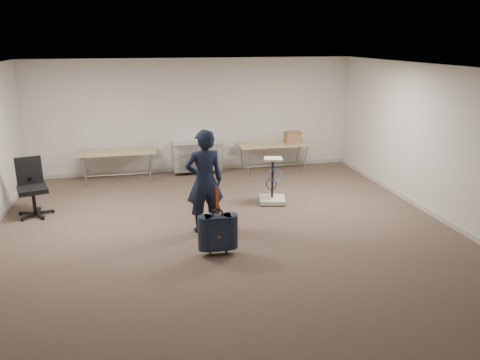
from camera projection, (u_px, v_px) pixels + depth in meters
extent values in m
plane|color=#4A372D|center=(230.00, 241.00, 7.80)|extent=(9.00, 9.00, 0.00)
plane|color=beige|center=(194.00, 116.00, 11.60)|extent=(8.00, 0.00, 8.00)
plane|color=beige|center=(356.00, 321.00, 3.19)|extent=(8.00, 0.00, 8.00)
plane|color=beige|center=(452.00, 148.00, 8.21)|extent=(0.00, 9.00, 9.00)
plane|color=white|center=(229.00, 69.00, 6.99)|extent=(8.00, 8.00, 0.00)
cube|color=#B8B2A5|center=(196.00, 168.00, 11.98)|extent=(8.00, 0.02, 0.10)
cube|color=#B8B2A5|center=(442.00, 219.00, 8.60)|extent=(0.02, 9.00, 0.10)
cube|color=#9B885F|center=(117.00, 152.00, 10.90)|extent=(1.80, 0.75, 0.03)
cylinder|color=gray|center=(119.00, 175.00, 11.06)|extent=(1.50, 0.02, 0.02)
cylinder|color=gray|center=(84.00, 172.00, 10.57)|extent=(0.13, 0.04, 0.69)
cylinder|color=gray|center=(151.00, 168.00, 10.88)|extent=(0.13, 0.04, 0.69)
cylinder|color=gray|center=(86.00, 165.00, 11.13)|extent=(0.13, 0.04, 0.69)
cylinder|color=gray|center=(150.00, 162.00, 11.44)|extent=(0.13, 0.04, 0.69)
cube|color=#9B885F|center=(274.00, 144.00, 11.67)|extent=(1.80, 0.75, 0.03)
cylinder|color=gray|center=(273.00, 166.00, 11.84)|extent=(1.50, 0.02, 0.02)
cylinder|color=gray|center=(247.00, 163.00, 11.35)|extent=(0.13, 0.04, 0.69)
cylinder|color=gray|center=(306.00, 160.00, 11.65)|extent=(0.13, 0.04, 0.69)
cylinder|color=gray|center=(242.00, 157.00, 11.91)|extent=(0.13, 0.04, 0.69)
cylinder|color=gray|center=(298.00, 154.00, 12.21)|extent=(0.13, 0.04, 0.69)
cylinder|color=silver|center=(173.00, 161.00, 11.28)|extent=(0.02, 0.02, 0.80)
cylinder|color=silver|center=(222.00, 159.00, 11.52)|extent=(0.02, 0.02, 0.80)
cylinder|color=silver|center=(172.00, 157.00, 11.70)|extent=(0.02, 0.02, 0.80)
cylinder|color=silver|center=(219.00, 155.00, 11.94)|extent=(0.02, 0.02, 0.80)
cube|color=silver|center=(197.00, 169.00, 11.70)|extent=(1.20, 0.45, 0.02)
cube|color=silver|center=(197.00, 156.00, 11.60)|extent=(1.20, 0.45, 0.02)
cube|color=silver|center=(197.00, 143.00, 11.50)|extent=(1.20, 0.45, 0.01)
imported|color=black|center=(205.00, 181.00, 7.99)|extent=(0.70, 0.49, 1.81)
cube|color=black|center=(218.00, 232.00, 7.22)|extent=(0.40, 0.24, 0.55)
cube|color=black|center=(218.00, 249.00, 7.32)|extent=(0.36, 0.17, 0.03)
cylinder|color=black|center=(210.00, 253.00, 7.29)|extent=(0.03, 0.07, 0.07)
cylinder|color=black|center=(226.00, 252.00, 7.34)|extent=(0.03, 0.07, 0.07)
torus|color=black|center=(218.00, 214.00, 7.13)|extent=(0.17, 0.03, 0.17)
cube|color=#E63E0C|center=(217.00, 201.00, 7.09)|extent=(0.04, 0.01, 0.42)
cylinder|color=black|center=(36.00, 213.00, 8.91)|extent=(0.67, 0.67, 0.10)
cylinder|color=black|center=(34.00, 202.00, 8.84)|extent=(0.07, 0.07, 0.45)
cube|color=black|center=(32.00, 190.00, 8.77)|extent=(0.64, 0.64, 0.09)
cube|color=black|center=(29.00, 170.00, 8.89)|extent=(0.47, 0.20, 0.54)
cube|color=beige|center=(272.00, 200.00, 9.62)|extent=(0.62, 0.62, 0.08)
cylinder|color=black|center=(265.00, 206.00, 9.40)|extent=(0.06, 0.06, 0.04)
cylinder|color=black|center=(272.00, 178.00, 9.54)|extent=(0.05, 0.05, 0.82)
cube|color=beige|center=(273.00, 159.00, 9.37)|extent=(0.42, 0.38, 0.04)
torus|color=blue|center=(276.00, 175.00, 9.40)|extent=(0.28, 0.16, 0.25)
cube|color=#A0764A|center=(293.00, 137.00, 11.69)|extent=(0.39, 0.30, 0.29)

